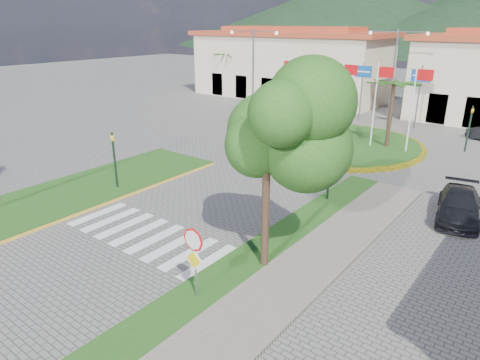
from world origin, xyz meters
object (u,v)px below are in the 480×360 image
Objects in this scene: roundabout_island at (335,143)px; car_dark_a at (297,108)px; car_side_right at (459,205)px; deciduous_tree at (267,131)px; white_van at (314,107)px; stop_sign at (194,253)px.

roundabout_island is 3.87× the size of car_dark_a.
deciduous_tree is at bearing -128.46° from car_side_right.
car_side_right is (16.93, -17.32, -0.01)m from white_van.
deciduous_tree is at bearing -164.95° from white_van.
roundabout_island is 11.40m from car_dark_a.
car_dark_a is (-8.00, 8.11, 0.39)m from roundabout_island.
stop_sign is 0.81× the size of car_dark_a.
stop_sign is at bearing -76.27° from roundabout_island.
deciduous_tree reaches higher than stop_sign.
car_dark_a is (-13.50, 25.11, -4.62)m from deciduous_tree.
stop_sign reaches higher than car_dark_a.
stop_sign is 0.56× the size of white_van.
deciduous_tree is at bearing 78.82° from stop_sign.
deciduous_tree is 2.07× the size of car_dark_a.
stop_sign is 13.16m from car_side_right.
roundabout_island is 1.87× the size of deciduous_tree.
car_dark_a is (-12.90, 28.14, -1.23)m from stop_sign.
white_van is (-12.29, 26.30, -4.52)m from deciduous_tree.
car_side_right is (18.14, -16.13, 0.09)m from car_dark_a.
car_dark_a is at bearing 118.27° from deciduous_tree.
roundabout_island is 4.79× the size of stop_sign.
car_side_right is (10.14, -8.02, 0.48)m from roundabout_island.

